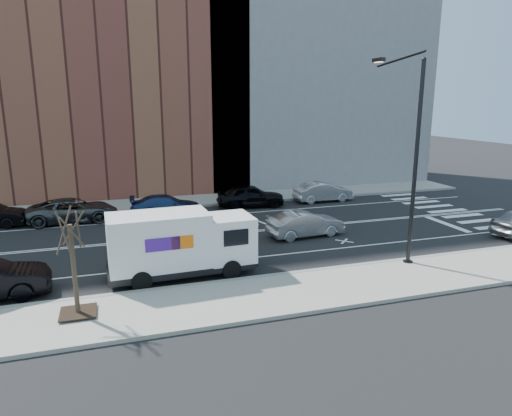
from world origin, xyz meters
TOP-DOWN VIEW (x-y plane):
  - ground at (0.00, 0.00)m, footprint 120.00×120.00m
  - sidewalk_near at (0.00, -8.80)m, footprint 44.00×3.60m
  - sidewalk_far at (0.00, 8.80)m, footprint 44.00×3.60m
  - curb_near at (0.00, -7.00)m, footprint 44.00×0.25m
  - curb_far at (0.00, 7.00)m, footprint 44.00×0.25m
  - crosswalk at (16.00, 0.00)m, footprint 3.00×14.00m
  - road_markings at (0.00, 0.00)m, footprint 40.00×8.60m
  - bldg_brick at (-8.00, 15.60)m, footprint 26.00×10.00m
  - bldg_concrete at (12.00, 15.60)m, footprint 20.00×10.00m
  - streetlight at (7.00, -6.91)m, footprint 0.44×4.02m
  - street_tree at (-7.00, -8.40)m, footprint 1.20×1.20m
  - fedex_van at (-3.01, -5.60)m, footprint 6.24×2.39m
  - far_parked_c at (-8.00, 5.38)m, footprint 5.32×2.56m
  - far_parked_d at (-2.33, 5.38)m, footprint 4.64×2.08m
  - far_parked_e at (3.61, 5.94)m, footprint 4.85×2.33m
  - far_parked_f at (9.26, 6.03)m, footprint 4.40×1.61m
  - driving_sedan at (4.39, -1.80)m, footprint 4.39×1.90m

SIDE VIEW (x-z plane):
  - ground at x=0.00m, z-range 0.00..0.00m
  - crosswalk at x=16.00m, z-range 0.00..0.01m
  - road_markings at x=0.00m, z-range 0.00..0.01m
  - sidewalk_near at x=0.00m, z-range 0.00..0.15m
  - sidewalk_far at x=0.00m, z-range 0.00..0.15m
  - curb_near at x=0.00m, z-range 0.00..0.17m
  - curb_far at x=0.00m, z-range 0.00..0.17m
  - far_parked_d at x=-2.33m, z-range 0.00..1.32m
  - driving_sedan at x=4.39m, z-range 0.00..1.41m
  - far_parked_f at x=9.26m, z-range 0.00..1.44m
  - far_parked_c at x=-8.00m, z-range 0.00..1.46m
  - far_parked_e at x=3.61m, z-range 0.00..1.60m
  - street_tree at x=-7.00m, z-range -0.42..3.33m
  - fedex_van at x=-3.01m, z-range 0.07..2.88m
  - streetlight at x=7.00m, z-range 0.41..9.75m
  - bldg_brick at x=-8.00m, z-range 0.00..22.00m
  - bldg_concrete at x=12.00m, z-range 0.00..26.00m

